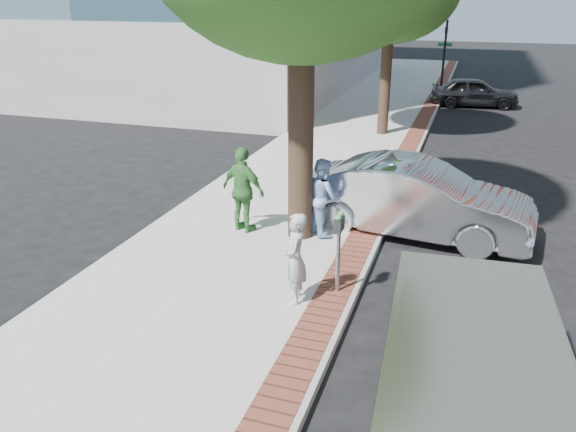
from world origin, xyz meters
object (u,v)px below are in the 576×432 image
at_px(person_officer, 322,197).
at_px(van, 471,399).
at_px(person_gray, 295,259).
at_px(bg_car, 475,92).
at_px(person_green, 243,190).
at_px(parking_meter, 339,236).
at_px(sedan_silver, 415,199).

distance_m(person_officer, van, 6.54).
bearing_deg(van, person_gray, 132.35).
xyz_separation_m(person_officer, bg_car, (2.80, 17.27, -0.30)).
xyz_separation_m(person_officer, van, (3.18, -5.71, -0.01)).
height_order(person_gray, van, van).
bearing_deg(person_officer, van, 169.25).
xyz_separation_m(person_green, van, (4.83, -5.30, -0.11)).
relative_size(parking_meter, person_green, 0.79).
xyz_separation_m(person_gray, van, (2.84, -2.75, 0.04)).
xyz_separation_m(parking_meter, van, (2.24, -3.29, -0.23)).
xyz_separation_m(person_gray, sedan_silver, (1.53, 3.89, -0.11)).
bearing_deg(sedan_silver, parking_meter, 171.21).
bearing_deg(person_gray, person_green, -155.75).
height_order(sedan_silver, van, van).
xyz_separation_m(person_green, sedan_silver, (3.51, 1.34, -0.26)).
relative_size(sedan_silver, van, 1.01).
bearing_deg(bg_car, van, 174.46).
height_order(parking_meter, person_officer, person_officer).
relative_size(person_officer, person_green, 0.89).
height_order(parking_meter, bg_car, parking_meter).
bearing_deg(bg_car, person_green, 159.39).
relative_size(person_gray, bg_car, 0.39).
relative_size(bg_car, van, 0.81).
bearing_deg(person_green, person_officer, -148.25).
xyz_separation_m(person_green, bg_car, (4.45, 17.68, -0.40)).
distance_m(parking_meter, van, 3.99).
bearing_deg(person_green, van, 150.04).
bearing_deg(parking_meter, person_green, 142.13).
bearing_deg(person_officer, parking_meter, 161.27).
relative_size(parking_meter, person_officer, 0.88).
height_order(parking_meter, van, van).
height_order(person_green, bg_car, person_green).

